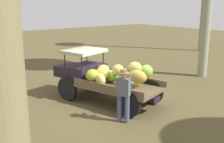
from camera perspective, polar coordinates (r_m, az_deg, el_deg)
name	(u,v)px	position (r m, az deg, el deg)	size (l,w,h in m)	color
ground_plane	(114,104)	(10.38, 0.32, -6.71)	(60.00, 60.00, 0.00)	brown
truck	(103,76)	(10.50, -1.92, -1.01)	(4.66, 2.69, 1.90)	black
farmer	(123,92)	(8.56, 2.38, -4.30)	(0.57, 0.54, 1.72)	#4C5374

